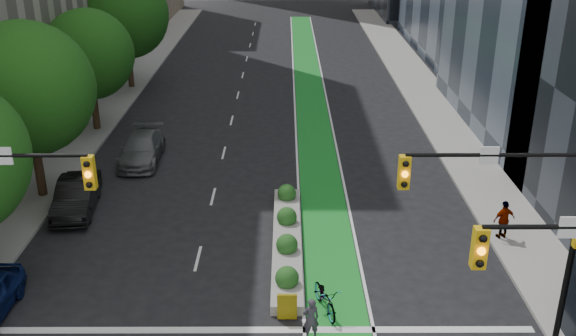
{
  "coord_description": "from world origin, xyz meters",
  "views": [
    {
      "loc": [
        1.18,
        -17.08,
        13.78
      ],
      "look_at": [
        1.25,
        8.56,
        3.0
      ],
      "focal_mm": 40.0,
      "sensor_mm": 36.0,
      "label": 1
    }
  ],
  "objects_px": {
    "median_planter": "(287,238)",
    "pedestrian_far": "(504,220)",
    "cyclist": "(311,319)",
    "bicycle": "(325,297)",
    "parked_car_left_far": "(142,148)",
    "parked_car_left_mid": "(76,196)"
  },
  "relations": [
    {
      "from": "bicycle",
      "to": "cyclist",
      "type": "relative_size",
      "value": 1.38
    },
    {
      "from": "pedestrian_far",
      "to": "bicycle",
      "type": "bearing_deg",
      "value": 16.84
    },
    {
      "from": "median_planter",
      "to": "cyclist",
      "type": "relative_size",
      "value": 6.59
    },
    {
      "from": "parked_car_left_far",
      "to": "bicycle",
      "type": "bearing_deg",
      "value": -58.18
    },
    {
      "from": "bicycle",
      "to": "cyclist",
      "type": "bearing_deg",
      "value": -126.38
    },
    {
      "from": "cyclist",
      "to": "parked_car_left_mid",
      "type": "xyz_separation_m",
      "value": [
        -10.78,
        9.65,
        0.01
      ]
    },
    {
      "from": "cyclist",
      "to": "parked_car_left_far",
      "type": "height_order",
      "value": "cyclist"
    },
    {
      "from": "parked_car_left_far",
      "to": "parked_car_left_mid",
      "type": "bearing_deg",
      "value": -107.42
    },
    {
      "from": "bicycle",
      "to": "cyclist",
      "type": "height_order",
      "value": "cyclist"
    },
    {
      "from": "bicycle",
      "to": "parked_car_left_mid",
      "type": "relative_size",
      "value": 0.45
    },
    {
      "from": "parked_car_left_mid",
      "to": "pedestrian_far",
      "type": "height_order",
      "value": "pedestrian_far"
    },
    {
      "from": "median_planter",
      "to": "parked_car_left_mid",
      "type": "xyz_separation_m",
      "value": [
        -9.98,
        3.4,
        0.41
      ]
    },
    {
      "from": "cyclist",
      "to": "parked_car_left_mid",
      "type": "bearing_deg",
      "value": -55.1
    },
    {
      "from": "cyclist",
      "to": "parked_car_left_far",
      "type": "xyz_separation_m",
      "value": [
        -9.0,
        15.99,
        -0.02
      ]
    },
    {
      "from": "pedestrian_far",
      "to": "cyclist",
      "type": "bearing_deg",
      "value": 22.07
    },
    {
      "from": "pedestrian_far",
      "to": "parked_car_left_mid",
      "type": "bearing_deg",
      "value": -24.61
    },
    {
      "from": "median_planter",
      "to": "pedestrian_far",
      "type": "relative_size",
      "value": 5.89
    },
    {
      "from": "cyclist",
      "to": "bicycle",
      "type": "bearing_deg",
      "value": -123.56
    },
    {
      "from": "bicycle",
      "to": "parked_car_left_mid",
      "type": "xyz_separation_m",
      "value": [
        -11.35,
        8.1,
        0.22
      ]
    },
    {
      "from": "parked_car_left_far",
      "to": "pedestrian_far",
      "type": "bearing_deg",
      "value": -29.57
    },
    {
      "from": "median_planter",
      "to": "parked_car_left_far",
      "type": "bearing_deg",
      "value": 130.11
    },
    {
      "from": "bicycle",
      "to": "parked_car_left_far",
      "type": "bearing_deg",
      "value": 107.46
    }
  ]
}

